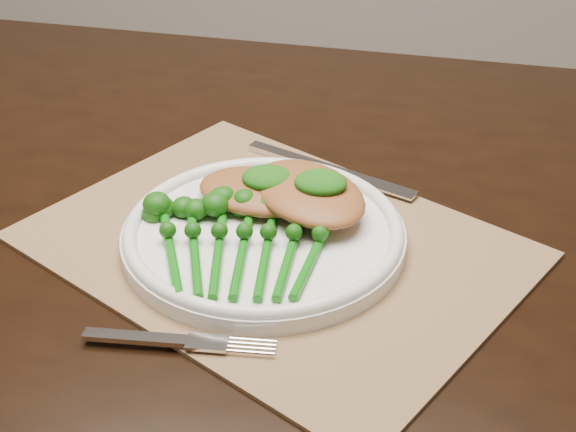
# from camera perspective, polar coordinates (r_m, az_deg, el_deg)

# --- Properties ---
(dining_table) EXTENTS (1.66, 1.02, 0.75)m
(dining_table) POSITION_cam_1_polar(r_m,az_deg,el_deg) (1.13, -4.25, -14.59)
(dining_table) COLOR black
(dining_table) RESTS_ON ground
(placemat) EXTENTS (0.56, 0.52, 0.00)m
(placemat) POSITION_cam_1_polar(r_m,az_deg,el_deg) (0.79, -0.99, -2.08)
(placemat) COLOR olive
(placemat) RESTS_ON dining_table
(dinner_plate) EXTENTS (0.28, 0.28, 0.03)m
(dinner_plate) POSITION_cam_1_polar(r_m,az_deg,el_deg) (0.78, -1.74, -1.19)
(dinner_plate) COLOR white
(dinner_plate) RESTS_ON placemat
(knife) EXTENTS (0.20, 0.10, 0.01)m
(knife) POSITION_cam_1_polar(r_m,az_deg,el_deg) (0.92, 1.82, 3.68)
(knife) COLOR silver
(knife) RESTS_ON placemat
(fork) EXTENTS (0.16, 0.02, 0.00)m
(fork) POSITION_cam_1_polar(r_m,az_deg,el_deg) (0.67, -6.87, -8.87)
(fork) COLOR silver
(fork) RESTS_ON placemat
(chicken_fillet_left) EXTENTS (0.14, 0.11, 0.03)m
(chicken_fillet_left) POSITION_cam_1_polar(r_m,az_deg,el_deg) (0.82, -2.03, 1.79)
(chicken_fillet_left) COLOR #95582B
(chicken_fillet_left) RESTS_ON dinner_plate
(chicken_fillet_right) EXTENTS (0.17, 0.17, 0.03)m
(chicken_fillet_right) POSITION_cam_1_polar(r_m,az_deg,el_deg) (0.80, 1.45, 1.67)
(chicken_fillet_right) COLOR #95582B
(chicken_fillet_right) RESTS_ON dinner_plate
(pesto_dollop_left) EXTENTS (0.05, 0.04, 0.02)m
(pesto_dollop_left) POSITION_cam_1_polar(r_m,az_deg,el_deg) (0.81, -1.45, 2.72)
(pesto_dollop_left) COLOR #0F4409
(pesto_dollop_left) RESTS_ON chicken_fillet_left
(pesto_dollop_right) EXTENTS (0.05, 0.04, 0.02)m
(pesto_dollop_right) POSITION_cam_1_polar(r_m,az_deg,el_deg) (0.79, 2.34, 2.39)
(pesto_dollop_right) COLOR #0F4409
(pesto_dollop_right) RESTS_ON chicken_fillet_right
(broccolini_bundle) EXTENTS (0.18, 0.19, 0.04)m
(broccolini_bundle) POSITION_cam_1_polar(r_m,az_deg,el_deg) (0.74, -3.28, -2.57)
(broccolini_bundle) COLOR #0C5F0C
(broccolini_bundle) RESTS_ON dinner_plate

